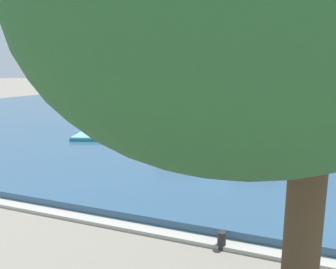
{
  "coord_description": "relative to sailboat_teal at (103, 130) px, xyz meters",
  "views": [
    {
      "loc": [
        4.48,
        0.62,
        4.89
      ],
      "look_at": [
        -0.5,
        13.49,
        2.2
      ],
      "focal_mm": 35.77,
      "sensor_mm": 36.0,
      "label": 1
    }
  ],
  "objects": [
    {
      "name": "mooring_bollard",
      "position": [
        12.06,
        -13.24,
        -0.07
      ],
      "size": [
        0.24,
        0.24,
        0.5
      ],
      "primitive_type": "cylinder",
      "color": "#232326",
      "rests_on": "ground"
    },
    {
      "name": "harbor_water",
      "position": [
        9.26,
        8.28,
        -0.14
      ],
      "size": [
        79.56,
        42.25,
        0.37
      ],
      "primitive_type": "cube",
      "color": "#2D5170",
      "rests_on": "ground"
    },
    {
      "name": "quay_edge_coping",
      "position": [
        9.26,
        -13.09,
        -0.26
      ],
      "size": [
        79.56,
        0.5,
        0.12
      ],
      "primitive_type": "cube",
      "color": "#ADA89E",
      "rests_on": "ground"
    },
    {
      "name": "shade_tree",
      "position": [
        13.89,
        -16.88,
        5.25
      ],
      "size": [
        6.82,
        6.5,
        7.35
      ],
      "color": "brown",
      "rests_on": "ground"
    },
    {
      "name": "townhouse_narrow_midrow",
      "position": [
        16.89,
        32.29,
        5.95
      ],
      "size": [
        8.25,
        7.82,
        12.51
      ],
      "color": "#C6B293",
      "rests_on": "ground"
    },
    {
      "name": "townhouse_tall_gabled",
      "position": [
        -5.48,
        33.77,
        6.56
      ],
      "size": [
        6.73,
        7.11,
        13.74
      ],
      "color": "tan",
      "rests_on": "ground"
    },
    {
      "name": "townhouse_corner_house",
      "position": [
        8.18,
        33.94,
        6.53
      ],
      "size": [
        8.25,
        6.71,
        13.67
      ],
      "color": "#8E5142",
      "rests_on": "ground"
    },
    {
      "name": "townhouse_wide_warehouse",
      "position": [
        2.46,
        33.35,
        4.58
      ],
      "size": [
        8.35,
        7.62,
        9.78
      ],
      "color": "beige",
      "rests_on": "ground"
    },
    {
      "name": "sailboat_teal",
      "position": [
        0.0,
        0.0,
        0.0
      ],
      "size": [
        4.31,
        8.65,
        6.41
      ],
      "color": "teal",
      "rests_on": "ground"
    }
  ]
}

